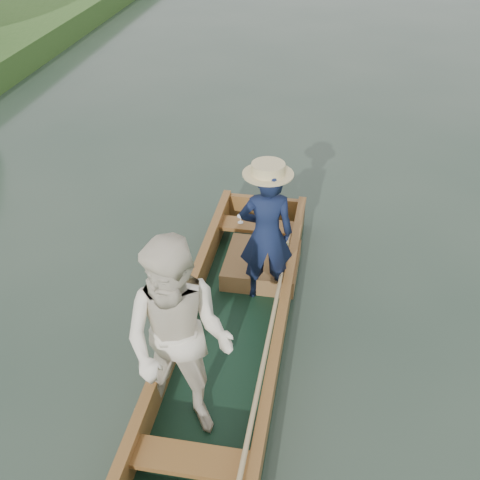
# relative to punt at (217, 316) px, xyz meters

# --- Properties ---
(ground) EXTENTS (120.00, 120.00, 0.00)m
(ground) POSITION_rel_punt_xyz_m (0.05, 0.33, -0.71)
(ground) COLOR #283D30
(ground) RESTS_ON ground
(punt) EXTENTS (1.27, 5.27, 2.02)m
(punt) POSITION_rel_punt_xyz_m (0.00, 0.00, 0.00)
(punt) COLOR black
(punt) RESTS_ON ground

